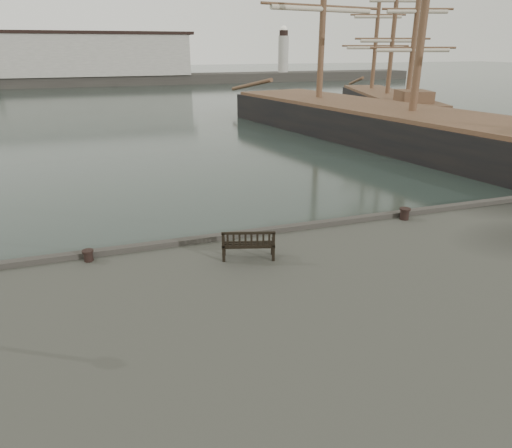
{
  "coord_description": "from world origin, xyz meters",
  "views": [
    {
      "loc": [
        -4.78,
        -14.15,
        7.73
      ],
      "look_at": [
        -0.15,
        -0.5,
        2.1
      ],
      "focal_mm": 32.0,
      "sensor_mm": 36.0,
      "label": 1
    }
  ],
  "objects_px": {
    "tall_ship_far": "(386,108)",
    "bollard_right": "(405,214)",
    "bench": "(248,249)",
    "tall_ship_main": "(409,137)",
    "bollard_left": "(88,256)"
  },
  "relations": [
    {
      "from": "tall_ship_main",
      "to": "tall_ship_far",
      "type": "distance_m",
      "value": 19.3
    },
    {
      "from": "bench",
      "to": "tall_ship_main",
      "type": "relative_size",
      "value": 0.04
    },
    {
      "from": "tall_ship_far",
      "to": "bollard_right",
      "type": "bearing_deg",
      "value": -105.49
    },
    {
      "from": "tall_ship_main",
      "to": "tall_ship_far",
      "type": "bearing_deg",
      "value": 50.13
    },
    {
      "from": "bollard_right",
      "to": "bollard_left",
      "type": "bearing_deg",
      "value": 179.85
    },
    {
      "from": "bench",
      "to": "tall_ship_main",
      "type": "height_order",
      "value": "tall_ship_main"
    },
    {
      "from": "bollard_left",
      "to": "tall_ship_main",
      "type": "height_order",
      "value": "tall_ship_main"
    },
    {
      "from": "bench",
      "to": "tall_ship_main",
      "type": "distance_m",
      "value": 27.79
    },
    {
      "from": "bollard_right",
      "to": "tall_ship_main",
      "type": "height_order",
      "value": "tall_ship_main"
    },
    {
      "from": "tall_ship_main",
      "to": "tall_ship_far",
      "type": "height_order",
      "value": "tall_ship_main"
    },
    {
      "from": "bollard_right",
      "to": "tall_ship_main",
      "type": "relative_size",
      "value": 0.01
    },
    {
      "from": "tall_ship_main",
      "to": "bollard_left",
      "type": "bearing_deg",
      "value": -156.11
    },
    {
      "from": "bench",
      "to": "bollard_right",
      "type": "xyz_separation_m",
      "value": [
        6.69,
        1.36,
        -0.08
      ]
    },
    {
      "from": "bollard_left",
      "to": "tall_ship_far",
      "type": "xyz_separation_m",
      "value": [
        33.86,
        34.84,
        -1.01
      ]
    },
    {
      "from": "bench",
      "to": "bollard_right",
      "type": "bearing_deg",
      "value": 28.27
    }
  ]
}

